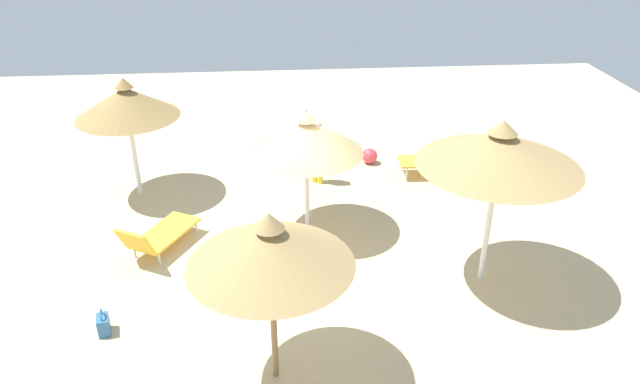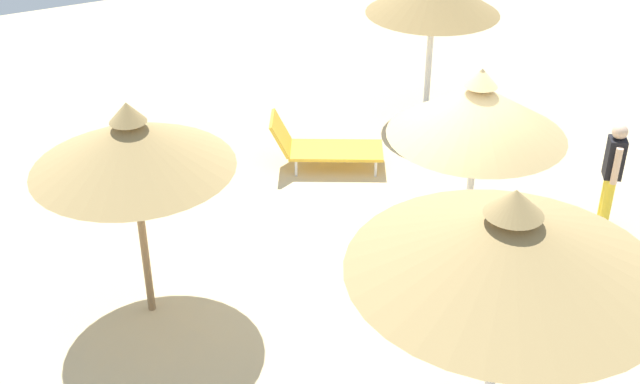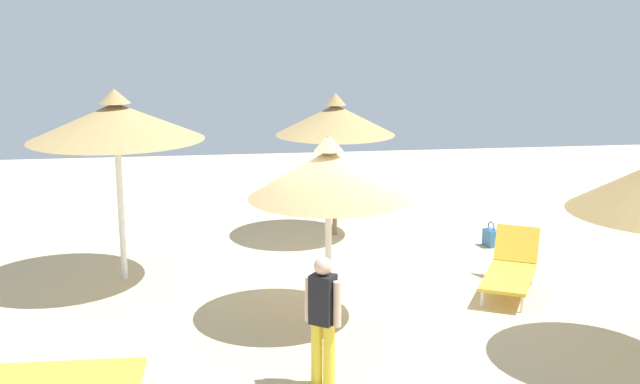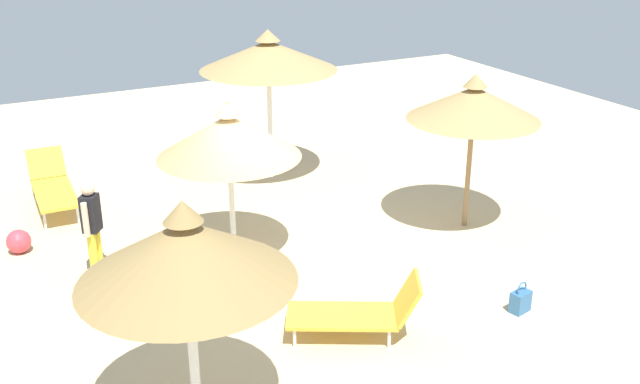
# 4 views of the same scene
# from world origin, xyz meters

# --- Properties ---
(ground) EXTENTS (24.00, 24.00, 0.10)m
(ground) POSITION_xyz_m (0.00, 0.00, -0.05)
(ground) COLOR beige
(parasol_umbrella_edge) EXTENTS (2.19, 2.19, 2.67)m
(parasol_umbrella_edge) POSITION_xyz_m (0.21, 3.28, 2.18)
(parasol_umbrella_edge) COLOR olive
(parasol_umbrella_edge) RESTS_ON ground
(parasol_umbrella_front) EXTENTS (2.17, 2.17, 2.54)m
(parasol_umbrella_front) POSITION_xyz_m (-0.49, -0.71, 2.00)
(parasol_umbrella_front) COLOR white
(parasol_umbrella_front) RESTS_ON ground
(parasol_umbrella_back) EXTENTS (2.65, 2.65, 2.99)m
(parasol_umbrella_back) POSITION_xyz_m (-3.45, 1.25, 2.49)
(parasol_umbrella_back) COLOR white
(parasol_umbrella_back) RESTS_ON ground
(lounge_chair_near_right) EXTENTS (2.02, 0.72, 0.89)m
(lounge_chair_near_right) POSITION_xyz_m (-3.88, -2.90, 0.43)
(lounge_chair_near_right) COLOR gold
(lounge_chair_near_right) RESTS_ON ground
(lounge_chair_far_right) EXTENTS (1.39, 1.81, 0.83)m
(lounge_chair_far_right) POSITION_xyz_m (2.36, -0.10, 0.36)
(lounge_chair_far_right) COLOR gold
(lounge_chair_far_right) RESTS_ON ground
(person_standing_center) EXTENTS (0.38, 0.33, 1.51)m
(person_standing_center) POSITION_xyz_m (-0.86, -2.76, 0.84)
(person_standing_center) COLOR yellow
(person_standing_center) RESTS_ON ground
(handbag) EXTENTS (0.24, 0.32, 0.46)m
(handbag) POSITION_xyz_m (2.87, 2.16, 0.16)
(handbag) COLOR #336699
(handbag) RESTS_ON ground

